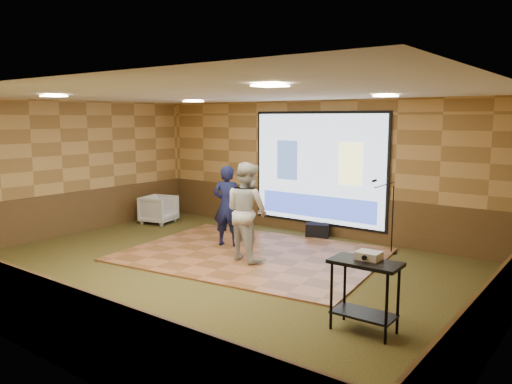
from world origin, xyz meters
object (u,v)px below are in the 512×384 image
Objects in this scene: player_right at (247,211)px; player_left at (227,206)px; banquet_chair at (159,209)px; dance_floor at (252,254)px; av_table at (365,283)px; duffel_bag at (317,231)px; projector_screen at (318,170)px; projector at (369,255)px; mic_stand at (389,228)px.

player_left is at bearing -19.50° from player_right.
banquet_chair is at bearing -36.73° from player_left.
dance_floor is at bearing -117.55° from banquet_chair.
dance_floor is 3.81m from banquet_chair.
av_table reaches higher than duffel_bag.
projector is at bearing -52.91° from projector_screen.
projector_screen is at bearing 86.99° from dance_floor.
player_right reaches higher than player_left.
projector is at bearing 166.33° from player_right.
mic_stand reaches higher than banquet_chair.
projector_screen is 0.71× the size of dance_floor.
projector is (3.03, -1.44, 0.01)m from player_right.
projector_screen is 2.33m from player_left.
player_right is at bearing 153.10° from av_table.
player_right is 2.85m from mic_stand.
banquet_chair is (-5.69, -0.80, -0.14)m from mic_stand.
player_right reaches higher than projector.
player_left is 4.46m from projector.
player_left reaches higher than projector.
dance_floor is at bearing -54.48° from player_right.
mic_stand reaches higher than duffel_bag.
player_left is at bearing -113.80° from projector_screen.
projector_screen is 5.25m from av_table.
mic_stand is at bearing -95.03° from banquet_chair.
projector_screen is at bearing 125.65° from projector.
projector_screen is at bearing 122.80° from duffel_bag.
av_table is (3.03, -1.54, -0.32)m from player_right.
mic_stand is 1.88× the size of banquet_chair.
mic_stand reaches higher than dance_floor.
player_left is 1.14× the size of mic_stand.
player_right is at bearing -66.24° from dance_floor.
projector_screen is 2.02× the size of player_left.
projector_screen is 6.73× the size of duffel_bag.
projector_screen is at bearing 173.07° from mic_stand.
player_left is at bearing -117.57° from banquet_chair.
projector_screen reaches higher than mic_stand.
player_left is 3.22m from mic_stand.
mic_stand is 2.91× the size of duffel_bag.
banquet_chair is (-3.83, 1.33, -0.59)m from player_right.
banquet_chair is (-6.87, 2.86, -0.27)m from av_table.
banquet_chair is at bearing -164.12° from mic_stand.
duffel_bag is at bearing -57.20° from projector_screen.
duffel_bag is at bearing 179.30° from mic_stand.
projector reaches higher than dance_floor.
mic_stand is at bearing 106.78° from projector.
banquet_chair reaches higher than duffel_bag.
av_table is (3.98, -2.11, -0.24)m from player_left.
player_left reaches higher than duffel_bag.
projector_screen is at bearing -84.06° from banquet_chair.
banquet_chair is at bearing 165.46° from dance_floor.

